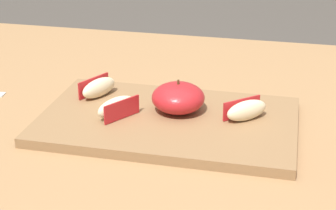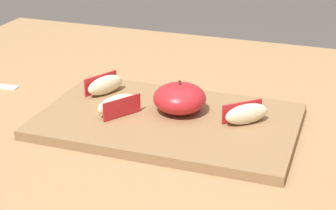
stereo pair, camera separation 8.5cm
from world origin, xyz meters
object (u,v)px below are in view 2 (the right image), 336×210
cutting_board (168,121)px  apple_wedge_front (105,85)px  apple_wedge_left (118,105)px  apple_wedge_right (246,114)px  apple_half_skin_up (179,98)px

cutting_board → apple_wedge_front: bearing=157.9°
apple_wedge_front → apple_wedge_left: same height
cutting_board → apple_wedge_left: size_ratio=5.49×
apple_wedge_front → apple_wedge_right: size_ratio=1.08×
cutting_board → apple_half_skin_up: apple_half_skin_up is taller
cutting_board → apple_wedge_left: 0.08m
cutting_board → apple_wedge_left: (-0.08, -0.02, 0.02)m
apple_wedge_front → apple_wedge_right: bearing=-8.2°
apple_wedge_right → cutting_board: bearing=-171.6°
apple_wedge_front → apple_wedge_right: same height
apple_half_skin_up → apple_wedge_left: 0.10m
apple_wedge_left → apple_wedge_right: bearing=9.9°
apple_wedge_right → apple_wedge_left: (-0.20, -0.03, 0.00)m
apple_wedge_left → apple_wedge_front: bearing=128.3°
cutting_board → apple_wedge_right: apple_wedge_right is taller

